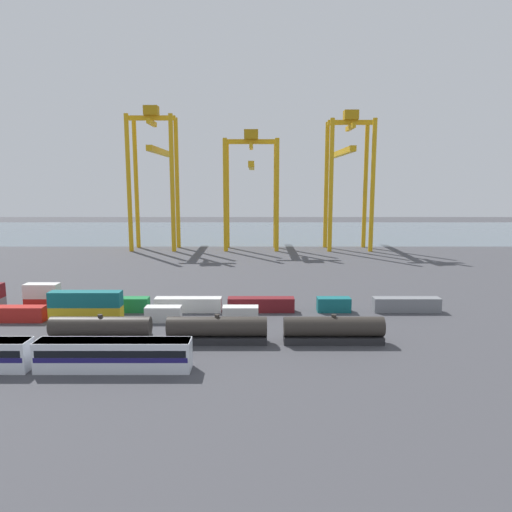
{
  "coord_description": "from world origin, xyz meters",
  "views": [
    {
      "loc": [
        14.51,
        -76.54,
        23.13
      ],
      "look_at": [
        14.39,
        34.76,
        5.78
      ],
      "focal_mm": 32.58,
      "sensor_mm": 36.0,
      "label": 1
    }
  ],
  "objects_px": {
    "passenger_train": "(34,354)",
    "shipping_container_1": "(87,314)",
    "freight_tank_row": "(218,330)",
    "shipping_container_4": "(241,314)",
    "gantry_crane_west": "(155,165)",
    "gantry_crane_central": "(252,177)",
    "gantry_crane_east": "(348,167)"
  },
  "relations": [
    {
      "from": "shipping_container_4",
      "to": "passenger_train",
      "type": "bearing_deg",
      "value": -140.34
    },
    {
      "from": "passenger_train",
      "to": "gantry_crane_central",
      "type": "height_order",
      "value": "gantry_crane_central"
    },
    {
      "from": "shipping_container_1",
      "to": "gantry_crane_central",
      "type": "xyz_separation_m",
      "value": [
        27.15,
        91.14,
        24.22
      ]
    },
    {
      "from": "freight_tank_row",
      "to": "gantry_crane_east",
      "type": "height_order",
      "value": "gantry_crane_east"
    },
    {
      "from": "freight_tank_row",
      "to": "shipping_container_4",
      "type": "height_order",
      "value": "freight_tank_row"
    },
    {
      "from": "shipping_container_1",
      "to": "gantry_crane_west",
      "type": "xyz_separation_m",
      "value": [
        -6.99,
        90.81,
        28.38
      ]
    },
    {
      "from": "shipping_container_1",
      "to": "freight_tank_row",
      "type": "bearing_deg",
      "value": -25.32
    },
    {
      "from": "shipping_container_4",
      "to": "gantry_crane_east",
      "type": "distance_m",
      "value": 101.72
    },
    {
      "from": "freight_tank_row",
      "to": "shipping_container_4",
      "type": "relative_size",
      "value": 8.04
    },
    {
      "from": "shipping_container_1",
      "to": "gantry_crane_west",
      "type": "height_order",
      "value": "gantry_crane_west"
    },
    {
      "from": "shipping_container_1",
      "to": "gantry_crane_east",
      "type": "distance_m",
      "value": 113.45
    },
    {
      "from": "shipping_container_4",
      "to": "gantry_crane_west",
      "type": "relative_size",
      "value": 0.12
    },
    {
      "from": "shipping_container_4",
      "to": "gantry_crane_west",
      "type": "bearing_deg",
      "value": 110.07
    },
    {
      "from": "passenger_train",
      "to": "shipping_container_4",
      "type": "xyz_separation_m",
      "value": [
        25.22,
        20.91,
        -0.84
      ]
    },
    {
      "from": "freight_tank_row",
      "to": "shipping_container_4",
      "type": "distance_m",
      "value": 11.38
    },
    {
      "from": "freight_tank_row",
      "to": "gantry_crane_central",
      "type": "xyz_separation_m",
      "value": [
        4.02,
        102.08,
        23.48
      ]
    },
    {
      "from": "passenger_train",
      "to": "gantry_crane_west",
      "type": "height_order",
      "value": "gantry_crane_west"
    },
    {
      "from": "freight_tank_row",
      "to": "gantry_crane_central",
      "type": "distance_m",
      "value": 104.83
    },
    {
      "from": "freight_tank_row",
      "to": "gantry_crane_central",
      "type": "bearing_deg",
      "value": 87.75
    },
    {
      "from": "passenger_train",
      "to": "shipping_container_1",
      "type": "relative_size",
      "value": 3.26
    },
    {
      "from": "gantry_crane_west",
      "to": "gantry_crane_central",
      "type": "distance_m",
      "value": 34.39
    },
    {
      "from": "shipping_container_1",
      "to": "gantry_crane_central",
      "type": "height_order",
      "value": "gantry_crane_central"
    },
    {
      "from": "passenger_train",
      "to": "shipping_container_4",
      "type": "bearing_deg",
      "value": 39.66
    },
    {
      "from": "gantry_crane_west",
      "to": "passenger_train",
      "type": "bearing_deg",
      "value": -85.93
    },
    {
      "from": "shipping_container_1",
      "to": "shipping_container_4",
      "type": "relative_size",
      "value": 2.0
    },
    {
      "from": "freight_tank_row",
      "to": "shipping_container_1",
      "type": "distance_m",
      "value": 25.6
    },
    {
      "from": "freight_tank_row",
      "to": "shipping_container_1",
      "type": "height_order",
      "value": "freight_tank_row"
    },
    {
      "from": "gantry_crane_west",
      "to": "gantry_crane_east",
      "type": "xyz_separation_m",
      "value": [
        68.27,
        0.5,
        -0.51
      ]
    },
    {
      "from": "shipping_container_4",
      "to": "gantry_crane_east",
      "type": "xyz_separation_m",
      "value": [
        35.09,
        91.31,
        27.86
      ]
    },
    {
      "from": "shipping_container_4",
      "to": "gantry_crane_central",
      "type": "distance_m",
      "value": 94.31
    },
    {
      "from": "gantry_crane_east",
      "to": "gantry_crane_central",
      "type": "bearing_deg",
      "value": -179.71
    },
    {
      "from": "freight_tank_row",
      "to": "gantry_crane_east",
      "type": "bearing_deg",
      "value": 69.54
    }
  ]
}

